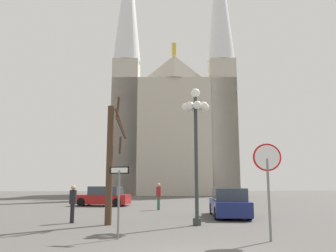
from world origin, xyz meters
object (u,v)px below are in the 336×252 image
street_lamp (196,123)px  parked_car_far_red (103,197)px  pedestrian_walking (73,200)px  pedestrian_standing (159,194)px  parked_car_near_navy (229,203)px  cathedral (174,115)px  one_way_arrow_sign (119,192)px  bare_tree (111,160)px  stop_sign (268,171)px

street_lamp → parked_car_far_red: bearing=113.5°
parked_car_far_red → pedestrian_walking: pedestrian_walking is taller
street_lamp → pedestrian_standing: size_ratio=3.45×
parked_car_near_navy → pedestrian_walking: bearing=-165.5°
cathedral → parked_car_far_red: 25.41m
parked_car_near_navy → parked_car_far_red: bearing=130.4°
cathedral → street_lamp: bearing=-93.9°
one_way_arrow_sign → bare_tree: 3.96m
parked_car_far_red → pedestrian_standing: 5.80m
stop_sign → pedestrian_standing: stop_sign is taller
parked_car_far_red → stop_sign: bearing=-66.8°
stop_sign → parked_car_near_navy: (0.60, 7.33, -1.50)m
cathedral → parked_car_near_navy: size_ratio=8.40×
pedestrian_walking → parked_car_near_navy: bearing=14.5°
cathedral → pedestrian_standing: size_ratio=22.63×
parked_car_far_red → pedestrian_walking: (-0.21, -10.89, 0.33)m
parked_car_near_navy → parked_car_far_red: size_ratio=1.07×
stop_sign → pedestrian_standing: (-2.90, 12.08, -1.14)m
bare_tree → street_lamp: bearing=-6.7°
one_way_arrow_sign → cathedral: bearing=81.6°
cathedral → stop_sign: size_ratio=12.85×
stop_sign → parked_car_far_red: 17.70m
one_way_arrow_sign → pedestrian_standing: bearing=80.4°
pedestrian_standing → bare_tree: bearing=-108.4°
one_way_arrow_sign → parked_car_near_navy: 8.52m
cathedral → one_way_arrow_sign: bearing=-98.4°
one_way_arrow_sign → parked_car_far_red: size_ratio=0.53×
parked_car_far_red → pedestrian_walking: size_ratio=2.61×
stop_sign → street_lamp: size_ratio=0.51×
stop_sign → pedestrian_standing: size_ratio=1.76×
parked_car_far_red → pedestrian_standing: size_ratio=2.52×
cathedral → bare_tree: size_ratio=6.97×
stop_sign → street_lamp: bearing=112.4°
one_way_arrow_sign → parked_car_far_red: one_way_arrow_sign is taller
cathedral → parked_car_far_red: bearing=-109.4°
street_lamp → parked_car_far_red: size_ratio=1.37×
cathedral → pedestrian_standing: (-3.57, -25.82, -10.45)m
pedestrian_standing → parked_car_near_navy: bearing=-53.6°
stop_sign → parked_car_near_navy: stop_sign is taller
parked_car_near_navy → pedestrian_walking: size_ratio=2.79×
pedestrian_walking → pedestrian_standing: bearing=57.7°
parked_car_near_navy → cathedral: bearing=89.9°
pedestrian_walking → pedestrian_standing: pedestrian_standing is taller
one_way_arrow_sign → pedestrian_standing: size_ratio=1.34×
stop_sign → one_way_arrow_sign: stop_sign is taller
cathedral → parked_car_far_red: cathedral is taller
cathedral → pedestrian_walking: cathedral is taller
parked_car_far_red → pedestrian_standing: bearing=-45.5°
bare_tree → parked_car_far_red: bearing=97.4°
cathedral → stop_sign: bearing=-91.0°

